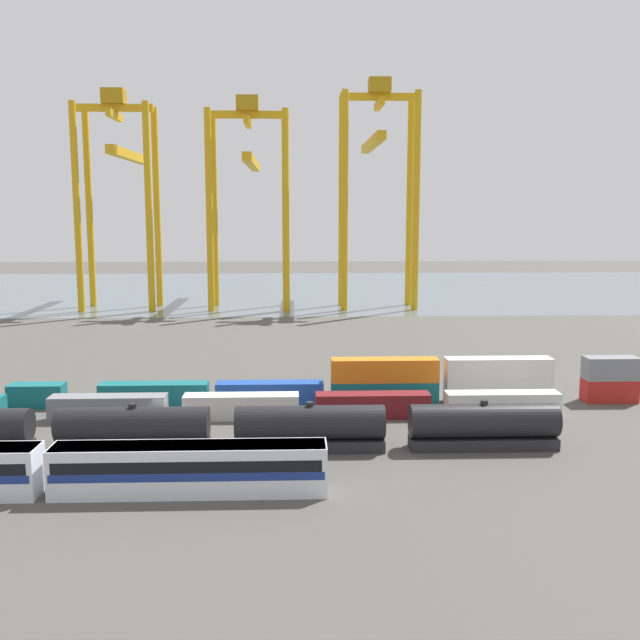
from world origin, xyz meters
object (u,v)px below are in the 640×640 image
(passenger_train, at_px, (45,469))
(shipping_container_3, at_px, (241,406))
(gantry_crane_central, at_px, (250,182))
(freight_tank_row, at_px, (222,428))
(shipping_container_8, at_px, (37,395))
(gantry_crane_east, at_px, (377,171))
(shipping_container_10, at_px, (270,393))
(gantry_crane_west, at_px, (120,179))

(passenger_train, height_order, shipping_container_3, passenger_train)
(passenger_train, xyz_separation_m, gantry_crane_central, (9.10, 113.58, 26.36))
(freight_tank_row, relative_size, shipping_container_8, 10.17)
(passenger_train, distance_m, gantry_crane_east, 122.54)
(freight_tank_row, height_order, shipping_container_3, freight_tank_row)
(freight_tank_row, xyz_separation_m, shipping_container_10, (3.80, 16.11, -0.88))
(gantry_crane_west, bearing_deg, passenger_train, -79.98)
(gantry_crane_central, distance_m, gantry_crane_east, 29.13)
(shipping_container_10, bearing_deg, passenger_train, -122.10)
(gantry_crane_central, height_order, gantry_crane_east, gantry_crane_east)
(passenger_train, distance_m, freight_tank_row, 15.95)
(gantry_crane_east, bearing_deg, passenger_train, -108.66)
(freight_tank_row, bearing_deg, gantry_crane_east, 76.03)
(gantry_crane_east, bearing_deg, shipping_container_8, -118.84)
(shipping_container_8, relative_size, gantry_crane_central, 0.13)
(gantry_crane_west, bearing_deg, gantry_crane_central, 1.57)
(freight_tank_row, bearing_deg, shipping_container_8, 144.06)
(freight_tank_row, xyz_separation_m, shipping_container_8, (-22.22, 16.11, -0.88))
(passenger_train, relative_size, shipping_container_8, 7.14)
(passenger_train, xyz_separation_m, gantry_crane_west, (-19.93, 112.79, 26.98))
(shipping_container_3, xyz_separation_m, gantry_crane_east, (24.63, 92.39, 29.56))
(shipping_container_3, bearing_deg, freight_tank_row, -95.28)
(gantry_crane_west, bearing_deg, shipping_container_10, -67.33)
(shipping_container_8, bearing_deg, gantry_crane_east, 61.16)
(shipping_container_3, xyz_separation_m, shipping_container_10, (2.82, 5.53, 0.00))
(gantry_crane_east, bearing_deg, gantry_crane_central, 178.58)
(passenger_train, height_order, gantry_crane_west, gantry_crane_west)
(passenger_train, bearing_deg, gantry_crane_east, 71.34)
(freight_tank_row, bearing_deg, shipping_container_3, 84.72)
(gantry_crane_west, relative_size, gantry_crane_central, 1.03)
(freight_tank_row, bearing_deg, shipping_container_10, 76.73)
(freight_tank_row, height_order, gantry_crane_east, gantry_crane_east)
(shipping_container_10, bearing_deg, shipping_container_8, 180.00)
(freight_tank_row, relative_size, gantry_crane_west, 1.28)
(shipping_container_3, xyz_separation_m, shipping_container_8, (-23.20, 5.53, 0.00))
(shipping_container_10, distance_m, gantry_crane_west, 98.08)
(shipping_container_3, distance_m, gantry_crane_east, 100.09)
(shipping_container_8, bearing_deg, shipping_container_3, -13.40)
(passenger_train, xyz_separation_m, freight_tank_row, (12.51, 9.90, 0.03))
(shipping_container_10, bearing_deg, freight_tank_row, -103.27)
(shipping_container_8, distance_m, shipping_container_10, 26.02)
(gantry_crane_west, xyz_separation_m, gantry_crane_central, (29.03, 0.80, -0.62))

